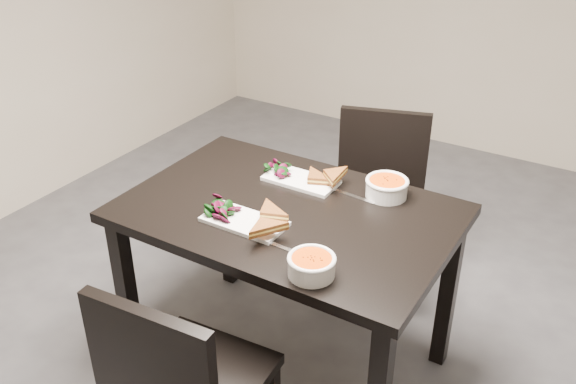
% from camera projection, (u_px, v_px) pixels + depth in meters
% --- Properties ---
extents(table, '(1.20, 0.80, 0.75)m').
position_uv_depth(table, '(288.00, 231.00, 2.35)').
color(table, black).
rests_on(table, ground).
extents(chair_near, '(0.45, 0.45, 0.85)m').
position_uv_depth(chair_near, '(180.00, 383.00, 1.91)').
color(chair_near, black).
rests_on(chair_near, ground).
extents(chair_far, '(0.53, 0.53, 0.85)m').
position_uv_depth(chair_far, '(378.00, 192.00, 2.95)').
color(chair_far, black).
rests_on(chair_far, ground).
extents(plate_near, '(0.30, 0.15, 0.01)m').
position_uv_depth(plate_near, '(244.00, 222.00, 2.21)').
color(plate_near, white).
rests_on(plate_near, table).
extents(sandwich_near, '(0.18, 0.15, 0.05)m').
position_uv_depth(sandwich_near, '(262.00, 217.00, 2.17)').
color(sandwich_near, brown).
rests_on(sandwich_near, plate_near).
extents(salad_near, '(0.09, 0.08, 0.04)m').
position_uv_depth(salad_near, '(221.00, 207.00, 2.24)').
color(salad_near, black).
rests_on(salad_near, plate_near).
extents(soup_bowl_near, '(0.15, 0.15, 0.07)m').
position_uv_depth(soup_bowl_near, '(312.00, 265.00, 1.93)').
color(soup_bowl_near, white).
rests_on(soup_bowl_near, table).
extents(cutlery_near, '(0.18, 0.02, 0.00)m').
position_uv_depth(cutlery_near, '(285.00, 248.00, 2.07)').
color(cutlery_near, silver).
rests_on(cutlery_near, table).
extents(plate_far, '(0.29, 0.15, 0.01)m').
position_uv_depth(plate_far, '(301.00, 180.00, 2.48)').
color(plate_far, white).
rests_on(plate_far, table).
extents(sandwich_far, '(0.18, 0.16, 0.05)m').
position_uv_depth(sandwich_far, '(314.00, 179.00, 2.42)').
color(sandwich_far, brown).
rests_on(sandwich_far, plate_far).
extents(salad_far, '(0.09, 0.08, 0.04)m').
position_uv_depth(salad_far, '(279.00, 168.00, 2.51)').
color(salad_far, black).
rests_on(salad_far, plate_far).
extents(soup_bowl_far, '(0.16, 0.16, 0.07)m').
position_uv_depth(soup_bowl_far, '(387.00, 187.00, 2.36)').
color(soup_bowl_far, white).
rests_on(soup_bowl_far, table).
extents(cutlery_far, '(0.18, 0.03, 0.00)m').
position_uv_depth(cutlery_far, '(354.00, 196.00, 2.37)').
color(cutlery_far, silver).
rests_on(cutlery_far, table).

